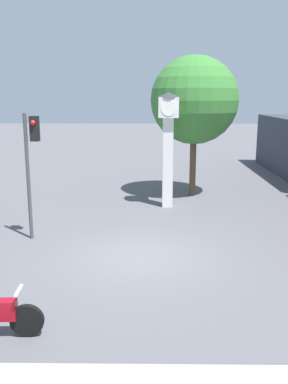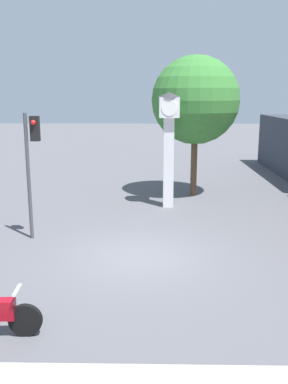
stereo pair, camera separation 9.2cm
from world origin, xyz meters
The scene contains 4 objects.
ground_plane centered at (0.00, 0.00, 0.00)m, with size 120.00×120.00×0.00m, color #56565B.
clock_tower centered at (1.06, 5.97, 3.18)m, with size 0.99×0.99×4.85m.
traffic_light centered at (-3.55, 1.67, 2.88)m, with size 0.50×0.35×4.19m.
street_tree centered at (2.36, 8.11, 4.49)m, with size 4.05×4.05×6.53m.
Camera 1 is at (0.28, -12.05, 4.76)m, focal length 40.00 mm.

